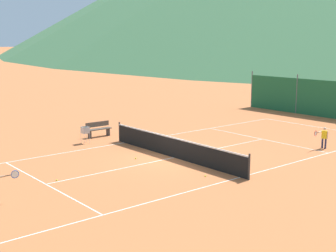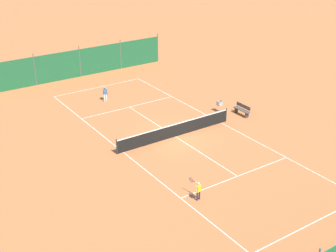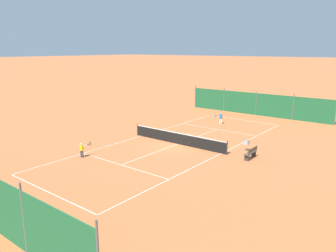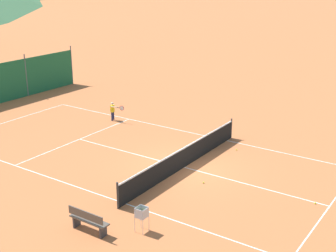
{
  "view_description": "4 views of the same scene",
  "coord_description": "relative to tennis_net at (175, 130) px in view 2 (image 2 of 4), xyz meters",
  "views": [
    {
      "loc": [
        16.15,
        -13.67,
        5.46
      ],
      "look_at": [
        -1.56,
        0.92,
        1.16
      ],
      "focal_mm": 50.0,
      "sensor_mm": 36.0,
      "label": 1
    },
    {
      "loc": [
        16.62,
        23.71,
        14.22
      ],
      "look_at": [
        0.19,
        -0.61,
        0.62
      ],
      "focal_mm": 50.0,
      "sensor_mm": 36.0,
      "label": 2
    },
    {
      "loc": [
        -15.48,
        20.89,
        7.68
      ],
      "look_at": [
        1.93,
        -1.15,
        1.03
      ],
      "focal_mm": 35.0,
      "sensor_mm": 36.0,
      "label": 3
    },
    {
      "loc": [
        -16.2,
        -10.11,
        8.4
      ],
      "look_at": [
        1.14,
        1.64,
        1.31
      ],
      "focal_mm": 50.0,
      "sensor_mm": 36.0,
      "label": 4
    }
  ],
  "objects": [
    {
      "name": "ground_plane",
      "position": [
        0.0,
        0.0,
        -0.5
      ],
      "size": [
        600.0,
        600.0,
        0.0
      ],
      "primitive_type": "plane",
      "color": "#BC6638"
    },
    {
      "name": "court_line_markings",
      "position": [
        0.0,
        0.0,
        -0.5
      ],
      "size": [
        8.25,
        23.85,
        0.01
      ],
      "color": "white",
      "rests_on": "ground"
    },
    {
      "name": "tennis_net",
      "position": [
        0.0,
        0.0,
        0.0
      ],
      "size": [
        9.18,
        0.08,
        1.06
      ],
      "color": "#2D2D2D",
      "rests_on": "ground"
    },
    {
      "name": "windscreen_fence_near",
      "position": [
        -0.0,
        -15.5,
        0.81
      ],
      "size": [
        17.28,
        0.08,
        2.9
      ],
      "color": "#1E6038",
      "rests_on": "ground"
    },
    {
      "name": "player_far_baseline",
      "position": [
        0.91,
        -8.7,
        0.2
      ],
      "size": [
        0.43,
        0.99,
        1.19
      ],
      "color": "white",
      "rests_on": "ground"
    },
    {
      "name": "player_near_baseline",
      "position": [
        3.4,
        6.99,
        0.14
      ],
      "size": [
        0.37,
        0.97,
        1.09
      ],
      "color": "#23284C",
      "rests_on": "ground"
    },
    {
      "name": "tennis_ball_far_corner",
      "position": [
        3.16,
        -1.02,
        -0.47
      ],
      "size": [
        0.07,
        0.07,
        0.07
      ],
      "primitive_type": "sphere",
      "color": "#CCE033",
      "rests_on": "ground"
    },
    {
      "name": "tennis_ball_by_net_left",
      "position": [
        -0.12,
        -5.9,
        -0.47
      ],
      "size": [
        0.07,
        0.07,
        0.07
      ],
      "primitive_type": "sphere",
      "color": "#CCE033",
      "rests_on": "ground"
    },
    {
      "name": "tennis_ball_alley_right",
      "position": [
        -0.93,
        -1.53,
        -0.47
      ],
      "size": [
        0.07,
        0.07,
        0.07
      ],
      "primitive_type": "sphere",
      "color": "#CCE033",
      "rests_on": "ground"
    },
    {
      "name": "tennis_ball_near_corner",
      "position": [
        -4.98,
        -9.27,
        -0.47
      ],
      "size": [
        0.07,
        0.07,
        0.07
      ],
      "primitive_type": "sphere",
      "color": "#CCE033",
      "rests_on": "ground"
    },
    {
      "name": "ball_hopper",
      "position": [
        -5.31,
        -1.67,
        0.16
      ],
      "size": [
        0.36,
        0.36,
        0.89
      ],
      "color": "#B7B7BC",
      "rests_on": "ground"
    },
    {
      "name": "courtside_bench",
      "position": [
        -6.34,
        -0.23,
        -0.05
      ],
      "size": [
        0.36,
        1.5,
        0.84
      ],
      "color": "#51473D",
      "rests_on": "ground"
    }
  ]
}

